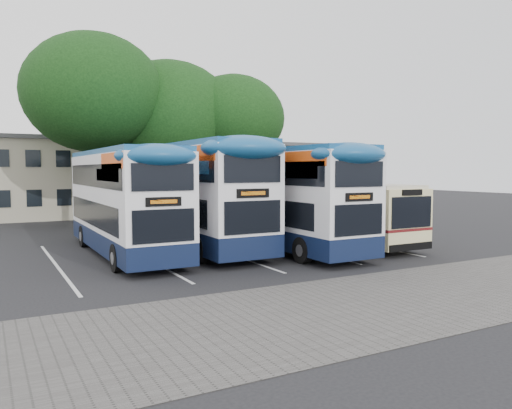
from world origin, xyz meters
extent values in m
plane|color=black|center=(0.00, 0.00, 0.00)|extent=(120.00, 120.00, 0.00)
cube|color=#595654|center=(-2.00, -5.00, 0.01)|extent=(40.00, 6.00, 0.01)
cube|color=silver|center=(-10.75, 5.00, 0.01)|extent=(0.12, 11.00, 0.01)
cube|color=silver|center=(-7.25, 5.00, 0.01)|extent=(0.12, 11.00, 0.01)
cube|color=silver|center=(-3.75, 5.00, 0.01)|extent=(0.12, 11.00, 0.01)
cube|color=silver|center=(-0.25, 5.00, 0.01)|extent=(0.12, 11.00, 0.01)
cube|color=silver|center=(3.25, 5.00, 0.01)|extent=(0.12, 11.00, 0.01)
cube|color=#AEA78C|center=(0.00, 27.00, 3.00)|extent=(32.00, 8.00, 6.00)
cube|color=#4C4C4F|center=(0.00, 27.00, 6.05)|extent=(32.40, 8.40, 0.30)
cube|color=black|center=(0.00, 22.98, 1.70)|extent=(30.00, 0.06, 1.20)
cube|color=black|center=(0.00, 22.98, 4.50)|extent=(30.00, 0.06, 1.20)
cylinder|color=gray|center=(6.00, 20.00, 4.50)|extent=(0.14, 0.14, 9.00)
cube|color=gray|center=(6.00, 20.00, 9.00)|extent=(0.12, 0.80, 0.12)
cube|color=gray|center=(6.00, 19.60, 8.95)|extent=(0.25, 0.50, 0.12)
cylinder|color=black|center=(-6.86, 17.31, 3.13)|extent=(0.50, 0.50, 6.26)
ellipsoid|color=black|center=(-6.86, 17.31, 8.52)|extent=(8.75, 8.75, 7.44)
cylinder|color=black|center=(-1.50, 18.63, 2.67)|extent=(0.50, 0.50, 5.34)
ellipsoid|color=black|center=(-1.50, 18.63, 7.26)|extent=(9.57, 9.57, 8.14)
cylinder|color=black|center=(2.63, 16.64, 2.70)|extent=(0.50, 0.50, 5.40)
ellipsoid|color=black|center=(2.63, 16.64, 7.35)|extent=(7.21, 7.21, 6.13)
cube|color=#101B3B|center=(-7.81, 6.21, 0.72)|extent=(2.58, 10.84, 0.83)
cube|color=white|center=(-7.81, 6.21, 2.74)|extent=(2.58, 10.84, 3.20)
cube|color=#17538C|center=(-7.81, 6.21, 4.39)|extent=(2.53, 10.63, 0.31)
cube|color=black|center=(-7.81, 6.52, 1.86)|extent=(2.62, 9.60, 1.03)
cube|color=black|center=(-7.81, 6.21, 3.46)|extent=(2.62, 10.22, 0.93)
cube|color=#FF5815|center=(-6.51, 2.65, 4.03)|extent=(0.02, 3.30, 0.57)
cube|color=black|center=(-7.81, 0.76, 2.63)|extent=(1.24, 0.06, 0.31)
cylinder|color=black|center=(-8.98, 9.36, 0.52)|extent=(0.31, 1.03, 1.03)
cylinder|color=black|center=(-6.65, 9.36, 0.52)|extent=(0.31, 1.03, 1.03)
cylinder|color=black|center=(-8.98, 2.65, 0.52)|extent=(0.31, 1.03, 1.03)
cylinder|color=black|center=(-6.65, 2.65, 0.52)|extent=(0.31, 1.03, 1.03)
cube|color=#101B3B|center=(-4.40, 6.62, 0.78)|extent=(2.79, 11.70, 0.89)
cube|color=white|center=(-4.40, 6.62, 2.95)|extent=(2.79, 11.70, 3.45)
cube|color=#17538C|center=(-4.40, 6.62, 4.74)|extent=(2.73, 11.46, 0.33)
cube|color=black|center=(-4.40, 6.95, 2.01)|extent=(2.83, 10.36, 1.11)
cube|color=black|center=(-4.40, 6.62, 3.73)|extent=(2.83, 11.03, 1.00)
cube|color=#FF5815|center=(-3.00, 2.77, 4.35)|extent=(0.02, 3.57, 0.61)
cube|color=black|center=(-4.40, 0.74, 2.84)|extent=(1.34, 0.06, 0.33)
cylinder|color=black|center=(-5.66, 10.02, 0.56)|extent=(0.33, 1.11, 1.11)
cylinder|color=black|center=(-3.14, 10.02, 0.56)|extent=(0.33, 1.11, 1.11)
cylinder|color=black|center=(-5.66, 2.77, 0.56)|extent=(0.33, 1.11, 1.11)
cylinder|color=black|center=(-3.14, 2.77, 0.56)|extent=(0.33, 1.11, 1.11)
cube|color=#101B3B|center=(-0.95, 4.45, 0.74)|extent=(2.65, 11.12, 0.85)
cube|color=white|center=(-0.95, 4.45, 2.81)|extent=(2.65, 11.12, 3.28)
cube|color=#17538C|center=(-0.95, 4.45, 4.50)|extent=(2.60, 10.90, 0.32)
cube|color=black|center=(-0.95, 4.76, 1.91)|extent=(2.69, 9.85, 1.06)
cube|color=black|center=(-0.95, 4.45, 3.55)|extent=(2.69, 10.49, 0.95)
cube|color=#FF5815|center=(0.39, 0.79, 4.13)|extent=(0.02, 3.39, 0.58)
cube|color=black|center=(-0.95, -1.15, 2.70)|extent=(1.27, 0.06, 0.32)
cylinder|color=black|center=(-2.15, 7.68, 0.53)|extent=(0.32, 1.06, 1.06)
cylinder|color=black|center=(0.25, 7.68, 0.53)|extent=(0.32, 1.06, 1.06)
cylinder|color=black|center=(-2.15, 0.79, 0.53)|extent=(0.32, 1.06, 1.06)
cylinder|color=black|center=(0.25, 0.79, 0.53)|extent=(0.32, 1.06, 1.06)
cube|color=#AB0B0D|center=(0.40, 5.77, 3.55)|extent=(0.02, 4.24, 0.90)
cube|color=#F3E5A2|center=(2.62, 4.80, 1.60)|extent=(2.53, 10.13, 2.58)
cube|color=beige|center=(2.62, 4.80, 2.94)|extent=(2.43, 9.73, 0.20)
cube|color=black|center=(2.62, 5.30, 2.03)|extent=(2.57, 8.10, 0.91)
cube|color=maroon|center=(2.62, 4.80, 1.17)|extent=(2.56, 10.15, 0.12)
cube|color=black|center=(2.62, -0.29, 1.92)|extent=(2.23, 0.06, 1.32)
cylinder|color=black|center=(1.48, 1.35, 0.51)|extent=(0.30, 1.01, 1.01)
cylinder|color=black|center=(3.77, 1.35, 0.51)|extent=(0.30, 1.01, 1.01)
cylinder|color=black|center=(1.48, 7.84, 0.51)|extent=(0.30, 1.01, 1.01)
cylinder|color=black|center=(3.77, 7.84, 0.51)|extent=(0.30, 1.01, 1.01)
camera|label=1|loc=(-13.13, -15.43, 3.71)|focal=35.00mm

